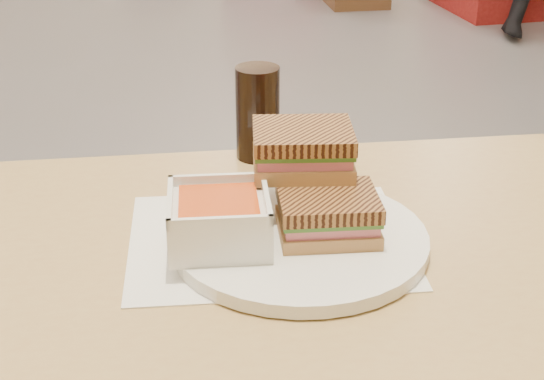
{
  "coord_description": "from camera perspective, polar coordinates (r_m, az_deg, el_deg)",
  "views": [
    {
      "loc": [
        -0.11,
        -2.8,
        1.21
      ],
      "look_at": [
        0.01,
        -2.0,
        0.82
      ],
      "focal_mm": 52.29,
      "sensor_mm": 36.0,
      "label": 1
    }
  ],
  "objects": [
    {
      "name": "panini_lower",
      "position": [
        0.9,
        4.04,
        -1.77
      ],
      "size": [
        0.12,
        0.1,
        0.05
      ],
      "color": "tan",
      "rests_on": "plate"
    },
    {
      "name": "plate",
      "position": [
        0.92,
        2.01,
        -3.57
      ],
      "size": [
        0.3,
        0.3,
        0.02
      ],
      "color": "white",
      "rests_on": "tray_liner"
    },
    {
      "name": "tray_liner",
      "position": [
        0.93,
        -0.25,
        -3.61
      ],
      "size": [
        0.34,
        0.27,
        0.0
      ],
      "color": "white",
      "rests_on": "main_table"
    },
    {
      "name": "panini_upper",
      "position": [
        0.94,
        2.23,
        2.96
      ],
      "size": [
        0.13,
        0.11,
        0.05
      ],
      "color": "tan",
      "rests_on": "panini_lower"
    },
    {
      "name": "cola_glass",
      "position": [
        1.13,
        -1.04,
        5.57
      ],
      "size": [
        0.06,
        0.06,
        0.13
      ],
      "color": "black",
      "rests_on": "main_table"
    },
    {
      "name": "main_table",
      "position": [
        0.93,
        -7.97,
        -12.47
      ],
      "size": [
        1.21,
        0.72,
        0.75
      ],
      "color": "tan",
      "rests_on": "ground"
    },
    {
      "name": "soup_bowl",
      "position": [
        0.89,
        -3.83,
        -2.26
      ],
      "size": [
        0.12,
        0.12,
        0.06
      ],
      "color": "white",
      "rests_on": "plate"
    }
  ]
}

